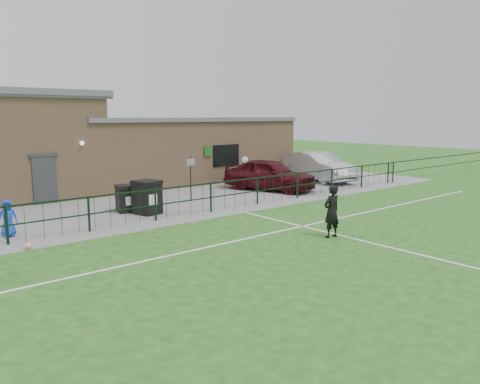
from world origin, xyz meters
TOP-DOWN VIEW (x-y plane):
  - ground at (0.00, 0.00)m, footprint 90.00×90.00m
  - paving_strip at (0.00, 13.50)m, footprint 34.00×13.00m
  - pitch_line_touch at (0.00, 7.80)m, footprint 28.00×0.10m
  - pitch_line_mid at (0.00, 4.00)m, footprint 28.00×0.10m
  - pitch_line_perp at (2.00, 0.00)m, footprint 0.10×16.00m
  - perimeter_fence at (0.00, 8.00)m, footprint 28.00×0.10m
  - wheelie_bin_left at (-1.61, 10.18)m, footprint 0.79×0.86m
  - wheelie_bin_right at (-1.15, 9.28)m, footprint 0.99×1.07m
  - sign_post at (1.75, 10.53)m, footprint 0.08×0.08m
  - car_maroon at (6.60, 10.50)m, footprint 3.34×5.14m
  - car_silver at (11.19, 11.23)m, footprint 2.55×5.31m
  - spectator_child at (-6.24, 8.99)m, footprint 0.67×0.53m
  - goalkeeper_kick at (1.57, 2.49)m, footprint 1.19×3.65m
  - ball_ground at (-6.20, 7.09)m, footprint 0.23×0.23m
  - clubhouse at (-0.88, 16.50)m, footprint 24.25×5.40m

SIDE VIEW (x-z plane):
  - ground at x=0.00m, z-range 0.00..0.00m
  - pitch_line_touch at x=0.00m, z-range 0.00..0.01m
  - pitch_line_mid at x=0.00m, z-range 0.00..0.01m
  - pitch_line_perp at x=2.00m, z-range 0.00..0.01m
  - paving_strip at x=0.00m, z-range 0.00..0.02m
  - ball_ground at x=-6.20m, z-range 0.00..0.23m
  - wheelie_bin_left at x=-1.61m, z-range 0.02..1.01m
  - perimeter_fence at x=0.00m, z-range 0.00..1.20m
  - spectator_child at x=-6.24m, z-range 0.02..1.21m
  - wheelie_bin_right at x=-1.15m, z-range 0.02..1.25m
  - car_maroon at x=6.60m, z-range 0.02..1.65m
  - car_silver at x=11.19m, z-range 0.02..1.70m
  - goalkeeper_kick at x=1.57m, z-range -0.31..2.07m
  - sign_post at x=1.75m, z-range 0.02..2.02m
  - clubhouse at x=-0.88m, z-range -0.26..4.70m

